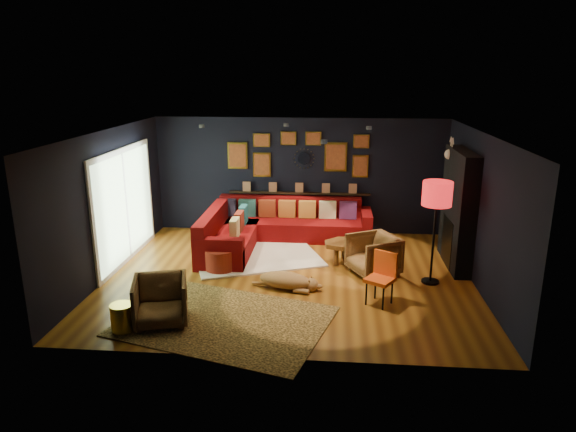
# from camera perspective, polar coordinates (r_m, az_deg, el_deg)

# --- Properties ---
(floor) EXTENTS (6.50, 6.50, 0.00)m
(floor) POSITION_cam_1_polar(r_m,az_deg,el_deg) (9.36, 0.12, -6.74)
(floor) COLOR #915C1B
(floor) RESTS_ON ground
(room_walls) EXTENTS (6.50, 6.50, 6.50)m
(room_walls) POSITION_cam_1_polar(r_m,az_deg,el_deg) (8.87, 0.13, 2.80)
(room_walls) COLOR black
(room_walls) RESTS_ON ground
(sectional) EXTENTS (3.41, 2.69, 0.86)m
(sectional) POSITION_cam_1_polar(r_m,az_deg,el_deg) (11.00, -2.26, -1.45)
(sectional) COLOR maroon
(sectional) RESTS_ON ground
(ledge) EXTENTS (3.20, 0.12, 0.04)m
(ledge) POSITION_cam_1_polar(r_m,az_deg,el_deg) (11.62, 1.26, 2.57)
(ledge) COLOR black
(ledge) RESTS_ON room_walls
(gallery_wall) EXTENTS (3.15, 0.04, 1.02)m
(gallery_wall) POSITION_cam_1_polar(r_m,az_deg,el_deg) (11.49, 1.23, 6.92)
(gallery_wall) COLOR gold
(gallery_wall) RESTS_ON room_walls
(sunburst_mirror) EXTENTS (0.47, 0.16, 0.47)m
(sunburst_mirror) POSITION_cam_1_polar(r_m,az_deg,el_deg) (11.50, 1.80, 6.38)
(sunburst_mirror) COLOR silver
(sunburst_mirror) RESTS_ON room_walls
(fireplace) EXTENTS (0.31, 1.60, 2.20)m
(fireplace) POSITION_cam_1_polar(r_m,az_deg,el_deg) (10.13, 18.30, 0.32)
(fireplace) COLOR black
(fireplace) RESTS_ON ground
(deer_head) EXTENTS (0.50, 0.28, 0.45)m
(deer_head) POSITION_cam_1_polar(r_m,az_deg,el_deg) (10.41, 18.44, 6.52)
(deer_head) COLOR white
(deer_head) RESTS_ON fireplace
(sliding_door) EXTENTS (0.06, 2.80, 2.20)m
(sliding_door) POSITION_cam_1_polar(r_m,az_deg,el_deg) (10.33, -17.65, 1.12)
(sliding_door) COLOR white
(sliding_door) RESTS_ON ground
(ceiling_spots) EXTENTS (3.30, 2.50, 0.06)m
(ceiling_spots) POSITION_cam_1_polar(r_m,az_deg,el_deg) (9.49, 0.55, 9.59)
(ceiling_spots) COLOR black
(ceiling_spots) RESTS_ON room_walls
(shag_rug) EXTENTS (2.87, 2.49, 0.03)m
(shag_rug) POSITION_cam_1_polar(r_m,az_deg,el_deg) (10.28, -3.50, -4.54)
(shag_rug) COLOR silver
(shag_rug) RESTS_ON ground
(leopard_rug) EXTENTS (3.42, 2.85, 0.02)m
(leopard_rug) POSITION_cam_1_polar(r_m,az_deg,el_deg) (7.85, -6.98, -11.49)
(leopard_rug) COLOR #C19146
(leopard_rug) RESTS_ON ground
(coffee_table) EXTENTS (1.01, 0.91, 0.42)m
(coffee_table) POSITION_cam_1_polar(r_m,az_deg,el_deg) (9.90, 6.28, -3.29)
(coffee_table) COLOR brown
(coffee_table) RESTS_ON shag_rug
(pouf) EXTENTS (0.59, 0.59, 0.38)m
(pouf) POSITION_cam_1_polar(r_m,az_deg,el_deg) (9.65, -7.51, -4.73)
(pouf) COLOR maroon
(pouf) RESTS_ON shag_rug
(armchair_left) EXTENTS (0.92, 0.89, 0.78)m
(armchair_left) POSITION_cam_1_polar(r_m,az_deg,el_deg) (7.81, -13.99, -8.93)
(armchair_left) COLOR #AE773C
(armchair_left) RESTS_ON ground
(armchair_right) EXTENTS (1.01, 1.04, 0.81)m
(armchair_right) POSITION_cam_1_polar(r_m,az_deg,el_deg) (9.47, 9.46, -4.08)
(armchair_right) COLOR #AE773C
(armchair_right) RESTS_ON ground
(gold_stool) EXTENTS (0.33, 0.33, 0.41)m
(gold_stool) POSITION_cam_1_polar(r_m,az_deg,el_deg) (7.82, -17.93, -10.71)
(gold_stool) COLOR gold
(gold_stool) RESTS_ON ground
(orange_chair) EXTENTS (0.55, 0.55, 0.84)m
(orange_chair) POSITION_cam_1_polar(r_m,az_deg,el_deg) (8.31, 10.42, -6.34)
(orange_chair) COLOR black
(orange_chair) RESTS_ON ground
(floor_lamp) EXTENTS (0.50, 0.50, 1.82)m
(floor_lamp) POSITION_cam_1_polar(r_m,az_deg,el_deg) (8.98, 16.22, 1.97)
(floor_lamp) COLOR black
(floor_lamp) RESTS_ON ground
(dog) EXTENTS (1.33, 0.85, 0.39)m
(dog) POSITION_cam_1_polar(r_m,az_deg,el_deg) (8.79, -0.33, -6.81)
(dog) COLOR #B07F4B
(dog) RESTS_ON leopard_rug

